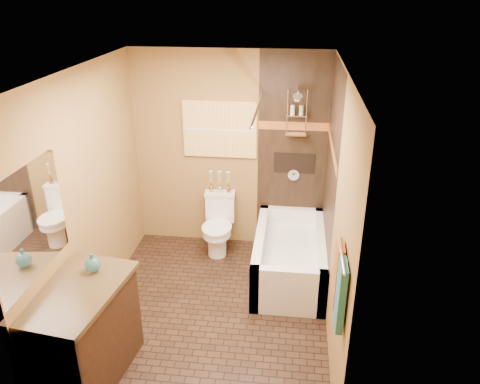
# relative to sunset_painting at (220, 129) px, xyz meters

# --- Properties ---
(floor) EXTENTS (3.00, 3.00, 0.00)m
(floor) POSITION_rel_sunset_painting_xyz_m (0.12, -1.48, -1.55)
(floor) COLOR black
(floor) RESTS_ON ground
(wall_left) EXTENTS (0.02, 3.00, 2.50)m
(wall_left) POSITION_rel_sunset_painting_xyz_m (-1.08, -1.48, -0.30)
(wall_left) COLOR olive
(wall_left) RESTS_ON floor
(wall_right) EXTENTS (0.02, 3.00, 2.50)m
(wall_right) POSITION_rel_sunset_painting_xyz_m (1.32, -1.48, -0.30)
(wall_right) COLOR olive
(wall_right) RESTS_ON floor
(wall_back) EXTENTS (2.40, 0.02, 2.50)m
(wall_back) POSITION_rel_sunset_painting_xyz_m (0.12, 0.02, -0.30)
(wall_back) COLOR olive
(wall_back) RESTS_ON floor
(wall_front) EXTENTS (2.40, 0.02, 2.50)m
(wall_front) POSITION_rel_sunset_painting_xyz_m (0.12, -2.98, -0.30)
(wall_front) COLOR olive
(wall_front) RESTS_ON floor
(ceiling) EXTENTS (3.00, 3.00, 0.00)m
(ceiling) POSITION_rel_sunset_painting_xyz_m (0.12, -1.48, 0.95)
(ceiling) COLOR silver
(ceiling) RESTS_ON wall_back
(alcove_tile_back) EXTENTS (0.85, 0.01, 2.50)m
(alcove_tile_back) POSITION_rel_sunset_painting_xyz_m (0.89, 0.01, -0.30)
(alcove_tile_back) COLOR black
(alcove_tile_back) RESTS_ON wall_back
(alcove_tile_right) EXTENTS (0.01, 1.50, 2.50)m
(alcove_tile_right) POSITION_rel_sunset_painting_xyz_m (1.31, -0.73, -0.30)
(alcove_tile_right) COLOR black
(alcove_tile_right) RESTS_ON wall_right
(mosaic_band_back) EXTENTS (0.85, 0.01, 0.10)m
(mosaic_band_back) POSITION_rel_sunset_painting_xyz_m (0.89, 0.00, 0.07)
(mosaic_band_back) COLOR #8F3C1A
(mosaic_band_back) RESTS_ON alcove_tile_back
(mosaic_band_right) EXTENTS (0.01, 1.50, 0.10)m
(mosaic_band_right) POSITION_rel_sunset_painting_xyz_m (1.30, -0.73, 0.07)
(mosaic_band_right) COLOR #8F3C1A
(mosaic_band_right) RESTS_ON alcove_tile_right
(alcove_niche) EXTENTS (0.50, 0.01, 0.25)m
(alcove_niche) POSITION_rel_sunset_painting_xyz_m (0.92, 0.01, -0.40)
(alcove_niche) COLOR black
(alcove_niche) RESTS_ON alcove_tile_back
(shower_fixtures) EXTENTS (0.24, 0.33, 1.16)m
(shower_fixtures) POSITION_rel_sunset_painting_xyz_m (0.92, -0.10, 0.12)
(shower_fixtures) COLOR silver
(shower_fixtures) RESTS_ON floor
(curtain_rod) EXTENTS (0.03, 1.55, 0.03)m
(curtain_rod) POSITION_rel_sunset_painting_xyz_m (0.52, -0.73, 0.47)
(curtain_rod) COLOR silver
(curtain_rod) RESTS_ON wall_back
(towel_bar) EXTENTS (0.02, 0.55, 0.02)m
(towel_bar) POSITION_rel_sunset_painting_xyz_m (1.27, -2.53, -0.10)
(towel_bar) COLOR silver
(towel_bar) RESTS_ON wall_right
(towel_teal) EXTENTS (0.05, 0.22, 0.52)m
(towel_teal) POSITION_rel_sunset_painting_xyz_m (1.28, -2.66, -0.37)
(towel_teal) COLOR #21646F
(towel_teal) RESTS_ON towel_bar
(towel_rust) EXTENTS (0.05, 0.22, 0.52)m
(towel_rust) POSITION_rel_sunset_painting_xyz_m (1.28, -2.40, -0.37)
(towel_rust) COLOR brown
(towel_rust) RESTS_ON towel_bar
(sunset_painting) EXTENTS (0.90, 0.04, 0.70)m
(sunset_painting) POSITION_rel_sunset_painting_xyz_m (0.00, 0.00, 0.00)
(sunset_painting) COLOR gold
(sunset_painting) RESTS_ON wall_back
(vanity_mirror) EXTENTS (0.01, 1.00, 0.90)m
(vanity_mirror) POSITION_rel_sunset_painting_xyz_m (-1.07, -2.48, -0.05)
(vanity_mirror) COLOR white
(vanity_mirror) RESTS_ON wall_left
(bathtub) EXTENTS (0.80, 1.50, 0.55)m
(bathtub) POSITION_rel_sunset_painting_xyz_m (0.92, -0.73, -1.33)
(bathtub) COLOR white
(bathtub) RESTS_ON floor
(toilet) EXTENTS (0.39, 0.58, 0.75)m
(toilet) POSITION_rel_sunset_painting_xyz_m (0.00, -0.25, -1.17)
(toilet) COLOR white
(toilet) RESTS_ON floor
(vanity) EXTENTS (0.76, 1.11, 0.91)m
(vanity) POSITION_rel_sunset_painting_xyz_m (-0.81, -2.48, -1.09)
(vanity) COLOR black
(vanity) RESTS_ON floor
(teal_bottle) EXTENTS (0.17, 0.17, 0.21)m
(teal_bottle) POSITION_rel_sunset_painting_xyz_m (-0.76, -2.20, -0.55)
(teal_bottle) COLOR #29707B
(teal_bottle) RESTS_ON vanity
(bud_vases) EXTENTS (0.28, 0.06, 0.28)m
(bud_vases) POSITION_rel_sunset_painting_xyz_m (0.00, -0.09, -0.65)
(bud_vases) COLOR #CD8A40
(bud_vases) RESTS_ON toilet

